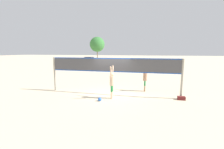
# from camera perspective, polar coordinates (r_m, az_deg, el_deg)

# --- Properties ---
(ground_plane) EXTENTS (200.00, 200.00, 0.00)m
(ground_plane) POSITION_cam_1_polar(r_m,az_deg,el_deg) (10.51, 0.00, -7.46)
(ground_plane) COLOR beige
(volleyball_net) EXTENTS (9.01, 0.13, 2.51)m
(volleyball_net) POSITION_cam_1_polar(r_m,az_deg,el_deg) (10.15, 0.00, 2.35)
(volleyball_net) COLOR gray
(volleyball_net) RESTS_ON ground_plane
(player_spiker) EXTENTS (0.28, 0.70, 2.07)m
(player_spiker) POSITION_cam_1_polar(r_m,az_deg,el_deg) (9.29, -0.03, -2.74)
(player_spiker) COLOR beige
(player_spiker) RESTS_ON ground_plane
(player_blocker) EXTENTS (0.28, 0.68, 1.95)m
(player_blocker) POSITION_cam_1_polar(r_m,az_deg,el_deg) (11.29, 12.48, -1.22)
(player_blocker) COLOR tan
(player_blocker) RESTS_ON ground_plane
(volleyball) EXTENTS (0.22, 0.22, 0.22)m
(volleyball) POSITION_cam_1_polar(r_m,az_deg,el_deg) (9.09, -4.71, -9.39)
(volleyball) COLOR blue
(volleyball) RESTS_ON ground_plane
(gear_bag) EXTENTS (0.44, 0.25, 0.21)m
(gear_bag) POSITION_cam_1_polar(r_m,az_deg,el_deg) (10.22, 24.90, -8.17)
(gear_bag) COLOR maroon
(gear_bag) RESTS_ON ground_plane
(parked_car_near) EXTENTS (4.92, 2.52, 1.43)m
(parked_car_near) POSITION_cam_1_polar(r_m,az_deg,el_deg) (42.18, -8.50, 5.59)
(parked_car_near) COLOR #232328
(parked_car_near) RESTS_ON ground_plane
(tree_left_cluster) EXTENTS (4.75, 4.75, 7.54)m
(tree_left_cluster) POSITION_cam_1_polar(r_m,az_deg,el_deg) (49.29, -5.67, 11.35)
(tree_left_cluster) COLOR brown
(tree_left_cluster) RESTS_ON ground_plane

